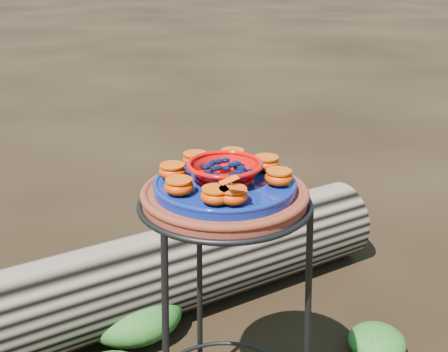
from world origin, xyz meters
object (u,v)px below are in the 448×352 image
object	(u,v)px
cobalt_plate	(225,186)
red_bowl	(225,172)
plant_stand	(225,329)
driftwood_log	(168,271)
terracotta_saucer	(225,197)

from	to	relation	value
cobalt_plate	red_bowl	xyz separation A→B (m)	(0.00, 0.00, 0.03)
plant_stand	driftwood_log	world-z (taller)	plant_stand
red_bowl	terracotta_saucer	bearing A→B (deg)	0.00
red_bowl	driftwood_log	xyz separation A→B (m)	(0.01, 0.63, -0.62)
driftwood_log	red_bowl	bearing A→B (deg)	-91.22
plant_stand	terracotta_saucer	bearing A→B (deg)	0.00
terracotta_saucer	driftwood_log	bearing A→B (deg)	88.78
terracotta_saucer	plant_stand	bearing A→B (deg)	0.00
red_bowl	driftwood_log	bearing A→B (deg)	88.78
red_bowl	plant_stand	bearing A→B (deg)	0.00
driftwood_log	terracotta_saucer	bearing A→B (deg)	-91.22
driftwood_log	cobalt_plate	bearing A→B (deg)	-91.22
cobalt_plate	red_bowl	world-z (taller)	red_bowl
plant_stand	red_bowl	distance (m)	0.42
plant_stand	terracotta_saucer	size ratio (longest dim) A/B	1.85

